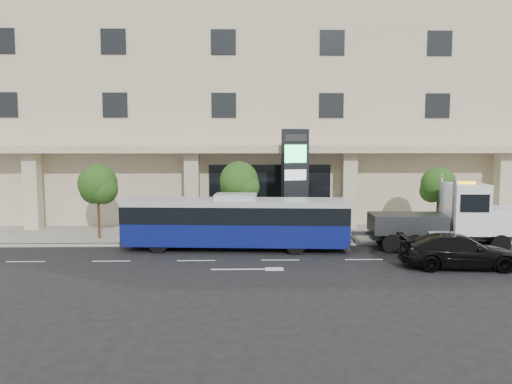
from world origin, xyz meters
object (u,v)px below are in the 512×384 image
at_px(signage_pylon, 295,181).
at_px(city_bus, 236,221).
at_px(black_sedan, 459,251).
at_px(tow_truck, 451,219).

bearing_deg(signage_pylon, city_bus, -148.01).
distance_m(black_sedan, signage_pylon, 10.60).
bearing_deg(city_bus, tow_truck, 2.79).
xyz_separation_m(city_bus, black_sedan, (9.99, -4.08, -0.74)).
bearing_deg(black_sedan, city_bus, 72.41).
height_order(city_bus, signage_pylon, signage_pylon).
bearing_deg(tow_truck, black_sedan, -104.12).
height_order(tow_truck, black_sedan, tow_truck).
relative_size(tow_truck, black_sedan, 1.67).
height_order(city_bus, black_sedan, city_bus).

